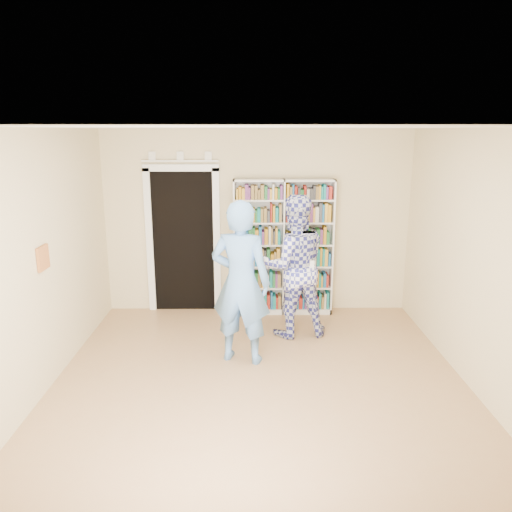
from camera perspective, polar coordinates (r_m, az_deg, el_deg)
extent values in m
plane|color=#A77950|center=(5.48, 0.43, -15.02)|extent=(5.00, 5.00, 0.00)
plane|color=white|center=(4.78, 0.49, 14.49)|extent=(5.00, 5.00, 0.00)
plane|color=beige|center=(7.40, 0.13, 3.88)|extent=(4.50, 0.00, 4.50)
plane|color=beige|center=(5.42, -24.10, -1.24)|extent=(0.00, 5.00, 5.00)
plane|color=beige|center=(5.48, 24.68, -1.12)|extent=(0.00, 5.00, 5.00)
cube|color=white|center=(7.33, 3.14, 0.95)|extent=(1.45, 0.27, 2.00)
cube|color=white|center=(7.33, 3.14, 0.95)|extent=(0.02, 0.27, 2.00)
cube|color=black|center=(7.52, -8.28, 1.56)|extent=(0.90, 0.03, 2.10)
cube|color=white|center=(7.58, -12.05, 1.51)|extent=(0.10, 0.06, 2.20)
cube|color=white|center=(7.45, -4.49, 1.55)|extent=(0.10, 0.06, 2.20)
cube|color=white|center=(7.34, -8.61, 9.94)|extent=(1.10, 0.06, 0.10)
cube|color=white|center=(7.33, -8.65, 10.71)|extent=(1.10, 0.08, 0.02)
cube|color=brown|center=(5.57, -23.16, -0.20)|extent=(0.03, 0.25, 0.25)
imported|color=#5C8DCD|center=(5.77, -1.75, -3.07)|extent=(0.80, 0.63, 1.93)
imported|color=navy|center=(6.54, 4.30, -1.20)|extent=(1.02, 0.85, 1.89)
cube|color=white|center=(6.37, 5.79, -1.74)|extent=(0.20, 0.02, 0.28)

